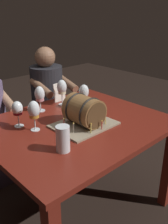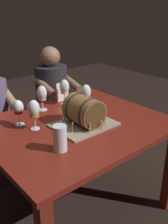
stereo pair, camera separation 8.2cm
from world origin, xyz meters
name	(u,v)px [view 1 (the left image)]	position (x,y,z in m)	size (l,w,h in m)	color
ground_plane	(77,207)	(0.00, 0.00, 0.00)	(8.00, 8.00, 0.00)	black
dining_table	(76,137)	(0.00, 0.00, 0.65)	(1.24, 1.03, 0.76)	maroon
barrel_cake	(84,112)	(0.02, -0.07, 0.86)	(0.41, 0.31, 0.22)	gray
wine_glass_white	(62,88)	(0.16, 0.35, 0.90)	(0.08, 0.08, 0.21)	white
wine_glass_empty	(84,92)	(0.24, 0.17, 0.89)	(0.08, 0.08, 0.20)	white
wine_glass_rose	(40,95)	(-0.05, 0.36, 0.89)	(0.08, 0.08, 0.20)	white
wine_glass_amber	(34,111)	(-0.27, 0.10, 0.89)	(0.08, 0.08, 0.20)	white
wine_glass_red	(17,109)	(-0.31, 0.23, 0.88)	(0.07, 0.07, 0.18)	white
beer_pint	(63,140)	(-0.29, -0.23, 0.83)	(0.08, 0.08, 0.15)	white
menu_card	(59,92)	(0.20, 0.43, 0.84)	(0.11, 0.01, 0.16)	silver
person_seated_right	(48,111)	(0.32, 0.79, 0.53)	(0.37, 0.46, 1.17)	black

